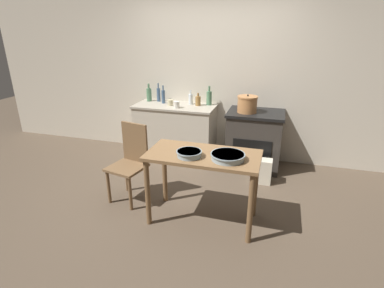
{
  "coord_description": "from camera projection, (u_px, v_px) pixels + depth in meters",
  "views": [
    {
      "loc": [
        1.06,
        -3.08,
        2.0
      ],
      "look_at": [
        0.0,
        0.46,
        0.57
      ],
      "focal_mm": 28.0,
      "sensor_mm": 36.0,
      "label": 1
    }
  ],
  "objects": [
    {
      "name": "ground_plane",
      "position": [
        182.0,
        199.0,
        3.76
      ],
      "size": [
        14.0,
        14.0,
        0.0
      ],
      "primitive_type": "plane",
      "color": "brown"
    },
    {
      "name": "wall_back",
      "position": [
        212.0,
        78.0,
        4.71
      ],
      "size": [
        8.0,
        0.07,
        2.55
      ],
      "color": "beige",
      "rests_on": "ground_plane"
    },
    {
      "name": "counter_cabinet",
      "position": [
        176.0,
        131.0,
        4.86
      ],
      "size": [
        1.27,
        0.62,
        0.87
      ],
      "color": "beige",
      "rests_on": "ground_plane"
    },
    {
      "name": "stove",
      "position": [
        254.0,
        140.0,
        4.51
      ],
      "size": [
        0.81,
        0.66,
        0.86
      ],
      "color": "#38332D",
      "rests_on": "ground_plane"
    },
    {
      "name": "work_table",
      "position": [
        203.0,
        165.0,
        3.12
      ],
      "size": [
        1.17,
        0.59,
        0.79
      ],
      "color": "olive",
      "rests_on": "ground_plane"
    },
    {
      "name": "chair",
      "position": [
        130.0,
        161.0,
        3.63
      ],
      "size": [
        0.47,
        0.47,
        0.95
      ],
      "rotation": [
        0.0,
        0.0,
        -0.2
      ],
      "color": "brown",
      "rests_on": "ground_plane"
    },
    {
      "name": "flour_sack",
      "position": [
        262.0,
        171.0,
        4.1
      ],
      "size": [
        0.24,
        0.17,
        0.34
      ],
      "primitive_type": "cube",
      "color": "beige",
      "rests_on": "ground_plane"
    },
    {
      "name": "stock_pot",
      "position": [
        247.0,
        104.0,
        4.29
      ],
      "size": [
        0.29,
        0.29,
        0.26
      ],
      "color": "#B77A47",
      "rests_on": "stove"
    },
    {
      "name": "mixing_bowl_large",
      "position": [
        189.0,
        153.0,
        3.0
      ],
      "size": [
        0.26,
        0.26,
        0.06
      ],
      "color": "#93A8B2",
      "rests_on": "work_table"
    },
    {
      "name": "mixing_bowl_small",
      "position": [
        228.0,
        156.0,
        2.93
      ],
      "size": [
        0.34,
        0.34,
        0.06
      ],
      "color": "#93A8B2",
      "rests_on": "work_table"
    },
    {
      "name": "bottle_far_left",
      "position": [
        159.0,
        94.0,
        4.91
      ],
      "size": [
        0.06,
        0.06,
        0.3
      ],
      "color": "#3D5675",
      "rests_on": "counter_cabinet"
    },
    {
      "name": "bottle_left",
      "position": [
        149.0,
        94.0,
        4.93
      ],
      "size": [
        0.08,
        0.08,
        0.29
      ],
      "color": "#517F5B",
      "rests_on": "counter_cabinet"
    },
    {
      "name": "bottle_mid_left",
      "position": [
        163.0,
        96.0,
        4.79
      ],
      "size": [
        0.06,
        0.06,
        0.28
      ],
      "color": "#3D5675",
      "rests_on": "counter_cabinet"
    },
    {
      "name": "bottle_center_left",
      "position": [
        209.0,
        98.0,
        4.68
      ],
      "size": [
        0.08,
        0.08,
        0.3
      ],
      "color": "#517F5B",
      "rests_on": "counter_cabinet"
    },
    {
      "name": "bottle_center",
      "position": [
        198.0,
        101.0,
        4.65
      ],
      "size": [
        0.08,
        0.08,
        0.2
      ],
      "color": "olive",
      "rests_on": "counter_cabinet"
    },
    {
      "name": "bottle_center_right",
      "position": [
        191.0,
        99.0,
        4.73
      ],
      "size": [
        0.07,
        0.07,
        0.22
      ],
      "color": "silver",
      "rests_on": "counter_cabinet"
    },
    {
      "name": "cup_mid_right",
      "position": [
        177.0,
        105.0,
        4.52
      ],
      "size": [
        0.09,
        0.09,
        0.1
      ],
      "primitive_type": "cylinder",
      "color": "silver",
      "rests_on": "counter_cabinet"
    },
    {
      "name": "cup_right",
      "position": [
        170.0,
        103.0,
        4.67
      ],
      "size": [
        0.09,
        0.09,
        0.09
      ],
      "primitive_type": "cylinder",
      "color": "beige",
      "rests_on": "counter_cabinet"
    }
  ]
}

